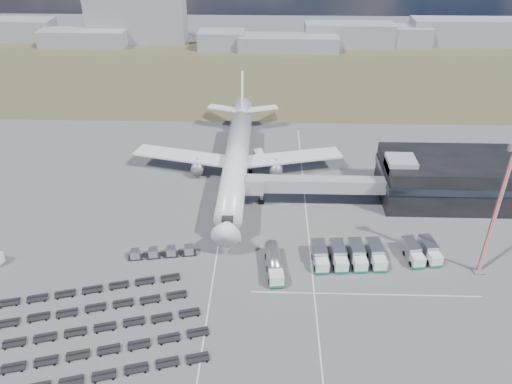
{
  "coord_description": "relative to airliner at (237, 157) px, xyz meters",
  "views": [
    {
      "loc": [
        7.83,
        -72.88,
        60.43
      ],
      "look_at": [
        5.05,
        18.79,
        4.0
      ],
      "focal_mm": 35.0,
      "sensor_mm": 36.0,
      "label": 1
    }
  ],
  "objects": [
    {
      "name": "floodlight_mast",
      "position": [
        46.49,
        -33.7,
        7.79
      ],
      "size": [
        2.49,
        2.02,
        26.1
      ],
      "rotation": [
        0.0,
        0.0,
        0.26
      ],
      "color": "red",
      "rests_on": "ground"
    },
    {
      "name": "grass_strip",
      "position": [
        0.0,
        77.62,
        -5.29
      ],
      "size": [
        420.0,
        90.0,
        0.01
      ],
      "primitive_type": "cube",
      "color": "#4E4C2F",
      "rests_on": "ground"
    },
    {
      "name": "jet_bridge",
      "position": [
        15.9,
        -11.95,
        -0.24
      ],
      "size": [
        30.3,
        3.8,
        7.05
      ],
      "color": "#939399",
      "rests_on": "ground"
    },
    {
      "name": "fuel_tanker",
      "position": [
        8.98,
        -34.59,
        -3.63
      ],
      "size": [
        3.65,
        10.5,
        3.33
      ],
      "rotation": [
        0.0,
        0.0,
        0.1
      ],
      "color": "white",
      "rests_on": "ground"
    },
    {
      "name": "lane_markings",
      "position": [
        9.77,
        -29.38,
        -5.29
      ],
      "size": [
        47.12,
        110.0,
        0.01
      ],
      "color": "silver",
      "rests_on": "ground"
    },
    {
      "name": "baggage_dollies",
      "position": [
        -20.11,
        -50.5,
        -4.88
      ],
      "size": [
        38.21,
        29.0,
        0.81
      ],
      "rotation": [
        0.0,
        0.0,
        0.27
      ],
      "color": "black",
      "rests_on": "ground"
    },
    {
      "name": "service_trucks_far",
      "position": [
        36.84,
        -30.01,
        -3.78
      ],
      "size": [
        6.75,
        7.71,
        2.78
      ],
      "rotation": [
        0.0,
        0.0,
        0.15
      ],
      "color": "white",
      "rests_on": "ground"
    },
    {
      "name": "pushback_tug",
      "position": [
        0.5,
        -25.97,
        -4.49
      ],
      "size": [
        4.0,
        2.74,
        1.61
      ],
      "primitive_type": "cube",
      "rotation": [
        0.0,
        0.0,
        0.2
      ],
      "color": "white",
      "rests_on": "ground"
    },
    {
      "name": "catering_truck",
      "position": [
        5.29,
        7.33,
        -3.99
      ],
      "size": [
        3.48,
        5.92,
        2.54
      ],
      "rotation": [
        0.0,
        0.0,
        0.23
      ],
      "color": "white",
      "rests_on": "ground"
    },
    {
      "name": "uld_row",
      "position": [
        -12.27,
        -31.16,
        -4.23
      ],
      "size": [
        12.93,
        3.67,
        1.78
      ],
      "rotation": [
        0.0,
        0.0,
        0.16
      ],
      "color": "black",
      "rests_on": "ground"
    },
    {
      "name": "airliner",
      "position": [
        0.0,
        0.0,
        0.0
      ],
      "size": [
        51.59,
        64.53,
        17.62
      ],
      "color": "white",
      "rests_on": "ground"
    },
    {
      "name": "ground",
      "position": [
        0.0,
        -32.38,
        -5.29
      ],
      "size": [
        420.0,
        420.0,
        0.0
      ],
      "primitive_type": "plane",
      "color": "#565659",
      "rests_on": "ground"
    },
    {
      "name": "service_trucks_near",
      "position": [
        22.81,
        -31.7,
        -3.71
      ],
      "size": [
        13.62,
        8.21,
        2.91
      ],
      "rotation": [
        0.0,
        0.0,
        0.08
      ],
      "color": "white",
      "rests_on": "ground"
    },
    {
      "name": "skyline",
      "position": [
        -18.56,
        119.01,
        1.02
      ],
      "size": [
        292.51,
        26.09,
        21.25
      ],
      "color": "gray",
      "rests_on": "ground"
    },
    {
      "name": "terminal",
      "position": [
        47.77,
        -8.41,
        -0.04
      ],
      "size": [
        30.4,
        16.4,
        11.0
      ],
      "color": "black",
      "rests_on": "ground"
    }
  ]
}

